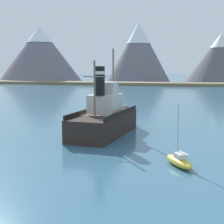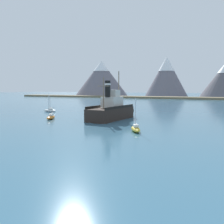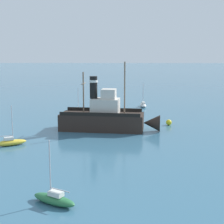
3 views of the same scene
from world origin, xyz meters
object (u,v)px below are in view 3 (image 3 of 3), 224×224
Objects in this scene: sailboat_yellow at (10,142)px; mooring_buoy at (169,122)px; old_tugboat at (106,118)px; sailboat_white at (143,105)px; sailboat_orange at (80,113)px; sailboat_green at (54,199)px.

sailboat_yellow is 5.54× the size of mooring_buoy.
old_tugboat is 2.99× the size of sailboat_white.
sailboat_orange is (9.97, -11.84, 0.00)m from sailboat_white.
sailboat_yellow is (-16.04, -8.60, 0.00)m from sailboat_green.
sailboat_green is 18.20m from sailboat_yellow.
sailboat_white and sailboat_green have the same top height.
sailboat_white and sailboat_yellow have the same top height.
old_tugboat reaches higher than sailboat_white.
old_tugboat is at bearing -69.78° from mooring_buoy.
sailboat_white reaches higher than mooring_buoy.
sailboat_yellow is (30.27, -17.77, 0.00)m from sailboat_white.
old_tugboat is at bearing -17.07° from sailboat_white.
mooring_buoy is at bearing 61.97° from sailboat_orange.
old_tugboat reaches higher than sailboat_orange.
sailboat_green is at bearing -11.20° from sailboat_white.
sailboat_green is 5.54× the size of mooring_buoy.
sailboat_white is 47.21m from sailboat_green.
sailboat_yellow is at bearing -51.61° from old_tugboat.
sailboat_white is at bearing 168.80° from sailboat_green.
sailboat_white is at bearing 162.93° from old_tugboat.
sailboat_yellow is at bearing -30.42° from sailboat_white.
sailboat_green is (36.35, 2.67, 0.00)m from sailboat_orange.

